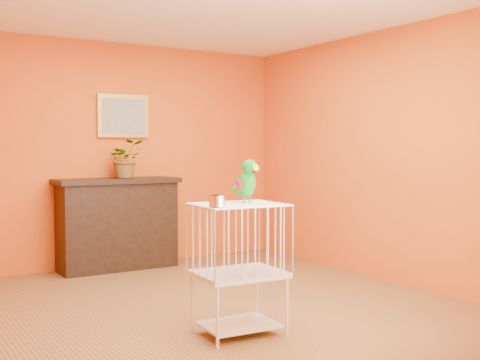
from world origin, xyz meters
TOP-DOWN VIEW (x-y plane):
  - ground at (0.00, 0.00)m, footprint 4.50×4.50m
  - room_shell at (0.00, 0.00)m, footprint 4.50×4.50m
  - console_cabinet at (-0.16, 2.01)m, footprint 1.39×0.50m
  - potted_plant at (-0.06, 1.99)m, footprint 0.41×0.46m
  - framed_picture at (0.00, 2.22)m, footprint 0.62×0.04m
  - birdcage at (-0.27, -0.78)m, footprint 0.65×0.52m
  - feed_cup at (-0.53, -0.92)m, footprint 0.11×0.11m
  - parrot at (-0.16, -0.72)m, footprint 0.16×0.29m

SIDE VIEW (x-z plane):
  - ground at x=0.00m, z-range 0.00..0.00m
  - birdcage at x=-0.27m, z-range 0.02..0.98m
  - console_cabinet at x=-0.16m, z-range 0.00..1.03m
  - feed_cup at x=-0.53m, z-range 0.97..1.05m
  - parrot at x=-0.16m, z-range 0.97..1.29m
  - potted_plant at x=-0.06m, z-range 1.03..1.37m
  - room_shell at x=0.00m, z-range -0.67..3.83m
  - framed_picture at x=0.00m, z-range 1.50..2.00m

